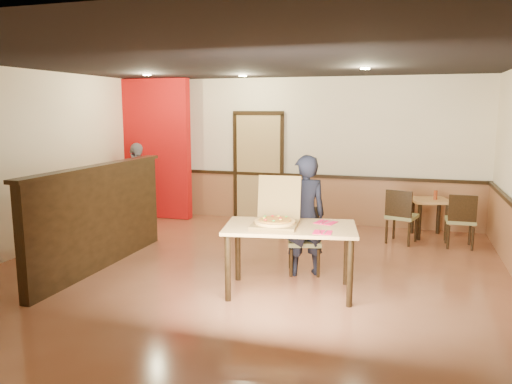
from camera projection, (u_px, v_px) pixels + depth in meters
floor at (241, 276)px, 6.64m from camera, size 7.00×7.00×0.00m
ceiling at (240, 60)px, 6.18m from camera, size 7.00×7.00×0.00m
wall_back at (298, 151)px, 9.71m from camera, size 7.00×0.00×7.00m
wall_left at (18, 163)px, 7.43m from camera, size 0.00×7.00×7.00m
wainscot_back at (297, 199)px, 9.84m from camera, size 7.00×0.04×0.90m
chair_rail_back at (297, 175)px, 9.74m from camera, size 7.00×0.06×0.06m
back_door at (258, 167)px, 9.96m from camera, size 0.90×0.06×2.10m
booth_partition at (100, 216)px, 6.91m from camera, size 0.20×3.10×1.44m
red_accent_panel at (153, 149)px, 10.08m from camera, size 1.60×0.20×2.78m
spot_a at (147, 75)px, 8.55m from camera, size 0.14×0.14×0.02m
spot_b at (243, 76)px, 8.77m from camera, size 0.14×0.14×0.02m
spot_c at (365, 68)px, 7.19m from camera, size 0.14×0.14×0.02m
main_table at (290, 235)px, 5.95m from camera, size 1.68×1.14×0.83m
diner_chair at (304, 237)px, 6.78m from camera, size 0.53×0.53×0.88m
side_chair_left at (401, 214)px, 8.18m from camera, size 0.56×0.56×0.91m
side_chair_right at (461, 219)px, 7.91m from camera, size 0.44×0.44×0.88m
side_table at (430, 209)px, 8.62m from camera, size 0.75×0.75×0.66m
diner at (305, 216)px, 6.58m from camera, size 0.70×0.62×1.62m
passerby at (137, 183)px, 9.74m from camera, size 0.60×0.98×1.56m
pizza_box at (276, 219)px, 5.95m from camera, size 0.58×0.67×0.56m
pizza at (275, 222)px, 5.89m from camera, size 0.60×0.60×0.03m
napkin_near at (323, 232)px, 5.61m from camera, size 0.22×0.22×0.01m
napkin_far at (326, 222)px, 6.09m from camera, size 0.29×0.29×0.01m
condiment at (435, 195)px, 8.54m from camera, size 0.06×0.06×0.16m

